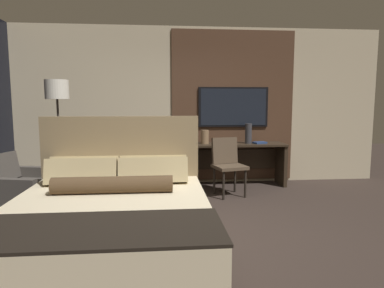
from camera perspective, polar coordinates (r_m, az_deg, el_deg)
The scene contains 11 objects.
ground_plane at distance 3.91m, azimuth 1.63°, elevation -15.05°, with size 16.00×16.00×0.00m, color #332823.
wall_back_tv_panel at distance 6.22m, azimuth -0.14°, elevation 6.31°, with size 7.20×0.09×2.80m.
bed at distance 3.42m, azimuth -13.37°, elevation -12.35°, with size 1.87×2.20×1.30m.
desk at distance 6.12m, azimuth 7.21°, elevation -2.13°, with size 1.72×0.53×0.75m.
tv at distance 6.26m, azimuth 6.90°, elevation 6.14°, with size 1.27×0.04×0.71m.
desk_chair at distance 5.46m, azimuth 5.90°, elevation -2.77°, with size 0.56×0.56×0.91m.
armchair_by_window at distance 4.92m, azimuth -26.52°, elevation -7.74°, with size 0.96×0.99×0.82m.
floor_lamp at distance 5.44m, azimuth -21.54°, elevation 6.93°, with size 0.34×0.34×1.80m.
vase_tall at distance 6.09m, azimuth 9.37°, elevation 1.75°, with size 0.12×0.12×0.35m.
vase_short at distance 5.97m, azimuth 2.14°, elevation 1.20°, with size 0.14×0.14×0.24m.
book at distance 6.11m, azimuth 11.22°, elevation 0.23°, with size 0.26×0.21×0.03m.
Camera 1 is at (-0.44, -3.60, 1.46)m, focal length 32.00 mm.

